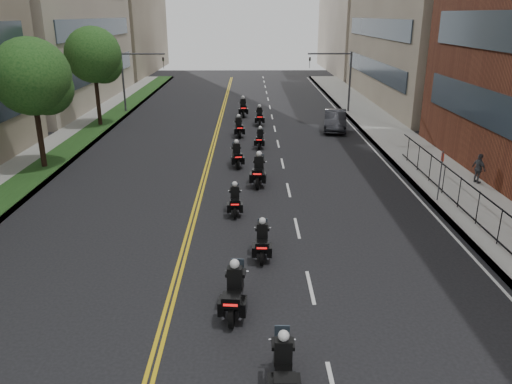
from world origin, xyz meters
TOP-DOWN VIEW (x-y plane):
  - sidewalk_right at (12.00, 25.00)m, footprint 4.00×90.00m
  - sidewalk_left at (-12.00, 25.00)m, footprint 4.00×90.00m
  - grass_strip at (-11.20, 25.00)m, footprint 2.00×90.00m
  - iron_fence at (11.00, 12.00)m, footprint 0.05×28.00m
  - traffic_signal_right at (9.54, 42.00)m, footprint 4.09×0.20m
  - traffic_signal_left at (-9.54, 42.00)m, footprint 4.09×0.20m
  - motorcycle_1 at (1.94, 5.04)m, footprint 0.52×2.25m
  - motorcycle_2 at (0.65, 8.50)m, footprint 0.65×2.41m
  - motorcycle_3 at (1.61, 12.30)m, footprint 0.50×2.13m
  - motorcycle_4 at (0.45, 16.75)m, footprint 0.48×2.08m
  - motorcycle_5 at (1.63, 20.93)m, footprint 0.70×2.51m
  - motorcycle_6 at (0.36, 24.44)m, footprint 0.68×2.24m
  - motorcycle_7 at (1.88, 28.93)m, footprint 0.58×2.05m
  - motorcycle_8 at (0.33, 32.36)m, footprint 0.65×2.29m
  - motorcycle_9 at (1.99, 36.50)m, footprint 0.53×2.33m
  - motorcycle_10 at (0.57, 40.31)m, footprint 0.61×2.50m
  - parked_sedan at (8.00, 34.43)m, footprint 2.42×5.04m
  - pedestrian_c at (13.50, 20.62)m, footprint 0.65×1.02m

SIDE VIEW (x-z plane):
  - sidewalk_right at x=12.00m, z-range 0.00..0.15m
  - sidewalk_left at x=-12.00m, z-range 0.00..0.15m
  - grass_strip at x=-11.20m, z-range 0.15..0.19m
  - motorcycle_7 at x=1.88m, z-range -0.16..1.36m
  - motorcycle_4 at x=0.45m, z-range -0.16..1.37m
  - motorcycle_3 at x=1.61m, z-range -0.17..1.41m
  - motorcycle_6 at x=0.36m, z-range -0.17..1.48m
  - motorcycle_1 at x=1.94m, z-range -0.17..1.48m
  - motorcycle_8 at x=0.33m, z-range -0.18..1.51m
  - motorcycle_9 at x=1.99m, z-range -0.18..1.54m
  - motorcycle_2 at x=0.65m, z-range -0.19..1.59m
  - motorcycle_10 at x=0.57m, z-range -0.19..1.65m
  - motorcycle_5 at x=1.63m, z-range -0.19..1.66m
  - parked_sedan at x=8.00m, z-range 0.00..1.59m
  - iron_fence at x=11.00m, z-range 0.15..1.65m
  - pedestrian_c at x=13.50m, z-range 0.15..1.76m
  - traffic_signal_right at x=9.54m, z-range 0.90..6.50m
  - traffic_signal_left at x=-9.54m, z-range 0.90..6.50m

